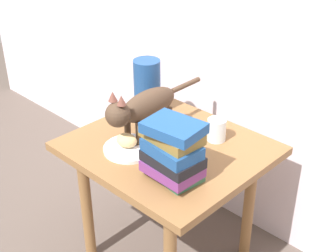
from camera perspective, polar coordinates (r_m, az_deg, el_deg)
side_table at (r=1.75m, az=-0.00°, el=-4.56°), size 0.68×0.61×0.54m
plate at (r=1.68m, az=-4.65°, el=-2.75°), size 0.19×0.19×0.01m
bread_roll at (r=1.67m, az=-5.10°, el=-1.76°), size 0.09×0.08×0.05m
cat at (r=1.69m, az=-3.02°, el=2.34°), size 0.09×0.48×0.23m
book_stack at (r=1.48m, az=0.57°, el=-3.10°), size 0.21×0.16×0.21m
green_vase at (r=1.89m, az=-2.56°, el=4.80°), size 0.11×0.11×0.23m
candle_jar at (r=1.73m, az=5.95°, el=-0.59°), size 0.07×0.07×0.08m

